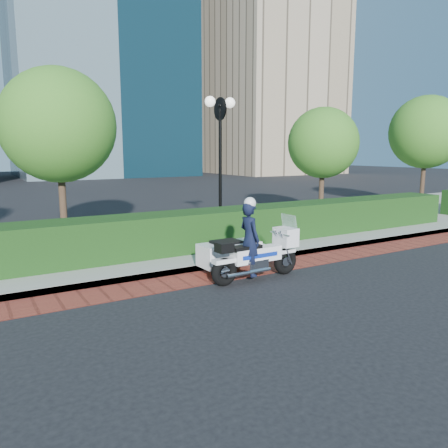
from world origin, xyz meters
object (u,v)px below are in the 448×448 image
tree_b (58,126)px  tree_d (426,132)px  tree_c (323,143)px  police_motorcycle (244,250)px  lamppost (220,144)px

tree_b → tree_d: size_ratio=0.95×
tree_c → police_motorcycle: 9.39m
tree_b → tree_d: (16.50, 0.00, 0.18)m
police_motorcycle → tree_d: bearing=19.5°
tree_c → police_motorcycle: bearing=-143.5°
tree_b → tree_c: bearing=-0.0°
tree_d → lamppost: bearing=-173.8°
tree_b → police_motorcycle: tree_b is taller
lamppost → police_motorcycle: lamppost is taller
tree_b → tree_c: size_ratio=1.14×
tree_b → police_motorcycle: (2.71, -5.39, -2.82)m
tree_d → police_motorcycle: tree_d is taller
tree_c → tree_d: 6.52m
tree_d → police_motorcycle: bearing=-158.6°
lamppost → police_motorcycle: bearing=-113.6°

